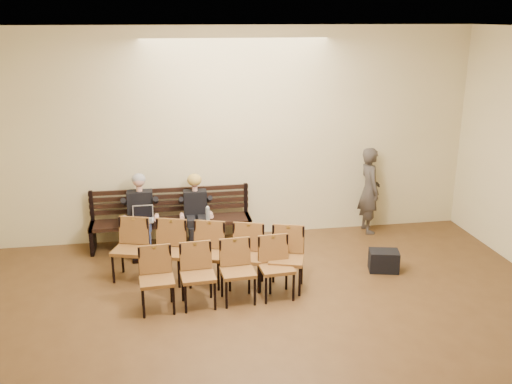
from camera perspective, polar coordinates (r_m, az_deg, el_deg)
room_walls at (r=5.24m, az=4.23°, el=5.03°), size 8.02×10.01×3.51m
bench at (r=9.47m, az=-8.41°, el=-4.08°), size 2.60×0.90×0.45m
seated_man at (r=9.24m, az=-11.46°, el=-2.33°), size 0.50×0.69×1.20m
seated_woman at (r=9.26m, az=-6.02°, el=-2.42°), size 0.46×0.64×1.07m
laptop at (r=9.04m, az=-11.21°, el=-2.98°), size 0.35×0.29×0.23m
water_bottle at (r=9.01m, az=-4.83°, el=-2.78°), size 0.08×0.08×0.22m
bag at (r=8.72m, az=12.65°, el=-6.73°), size 0.48×0.38×0.31m
passerby at (r=9.99m, az=11.32°, el=0.79°), size 0.42×0.63×1.73m
chair_row_front at (r=8.04m, az=-4.95°, el=-6.28°), size 2.71×1.29×0.88m
chair_row_back at (r=7.51m, az=-3.80°, el=-8.22°), size 2.04×0.58×0.83m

